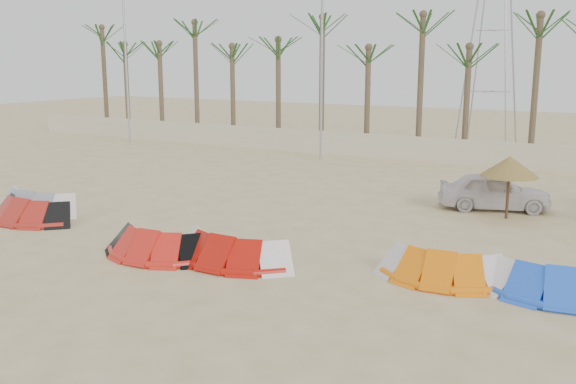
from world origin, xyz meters
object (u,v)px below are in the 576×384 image
Objects in this scene: kite_orange at (447,263)px; car at (494,191)px; kite_red_mid at (161,241)px; parasol_left at (510,166)px; kite_red_left at (36,208)px; kite_blue at (566,277)px; kite_grey at (41,200)px; kite_red_right at (236,246)px.

kite_orange is 0.85× the size of car.
parasol_left reaches higher than kite_red_mid.
kite_red_left is 0.90× the size of car.
car is at bearing 57.02° from kite_red_mid.
kite_blue is 7.48m from parasol_left.
kite_grey is 7.54m from kite_red_mid.
kite_red_right is 0.96× the size of kite_blue.
parasol_left is at bearing 30.68° from kite_red_left.
kite_red_left is (0.89, -0.94, -0.00)m from kite_grey.
kite_red_mid is 2.16m from kite_red_right.
car reaches higher than kite_orange.
kite_red_right is at bearing -122.21° from parasol_left.
kite_red_mid is at bearing -8.89° from kite_red_left.
kite_orange is at bearing -173.55° from kite_blue.
kite_red_mid is at bearing -166.87° from kite_blue.
kite_orange is 7.28m from parasol_left.
kite_blue is at bearing -175.88° from car.
parasol_left reaches higher than car.
kite_grey is 16.35m from car.
kite_red_mid and kite_orange have the same top height.
kite_red_left is at bearing -46.50° from kite_grey.
kite_red_mid and kite_red_right have the same top height.
kite_red_right and kite_orange have the same top height.
kite_red_mid is at bearing -128.93° from parasol_left.
parasol_left is at bearing 111.58° from kite_blue.
parasol_left is 0.55× the size of car.
parasol_left is at bearing 51.07° from kite_red_mid.
kite_red_mid is at bearing -164.51° from kite_orange.
kite_red_left is at bearing -175.62° from kite_orange.
parasol_left is at bearing 26.25° from kite_grey.
kite_grey is at bearing 133.50° from kite_red_left.
kite_red_mid is at bearing -161.93° from kite_red_right.
kite_orange is at bearing 0.45° from kite_grey.
kite_red_right is at bearing 18.07° from kite_red_mid.
kite_grey and kite_red_mid have the same top height.
kite_blue is 0.98× the size of car.
kite_orange is (5.37, 1.39, -0.00)m from kite_red_right.
kite_red_left is 8.45m from kite_red_right.
parasol_left reaches higher than kite_blue.
kite_red_right is (8.45, -0.33, 0.00)m from kite_red_left.
kite_red_left is 1.62× the size of parasol_left.
kite_red_left is at bearing 177.77° from kite_red_right.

